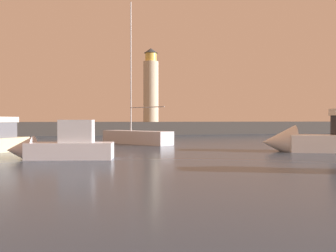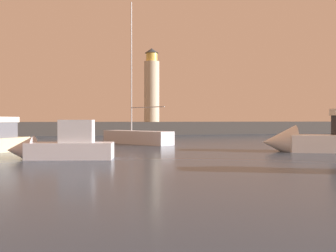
# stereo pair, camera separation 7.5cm
# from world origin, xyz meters

# --- Properties ---
(ground_plane) EXTENTS (220.00, 220.00, 0.00)m
(ground_plane) POSITION_xyz_m (0.00, 30.46, 0.00)
(ground_plane) COLOR #2D3D51
(breakwater) EXTENTS (84.39, 6.64, 2.12)m
(breakwater) POSITION_xyz_m (0.00, 60.93, 1.06)
(breakwater) COLOR #423F3D
(breakwater) RESTS_ON ground_plane
(lighthouse) EXTENTS (2.56, 2.56, 12.47)m
(lighthouse) POSITION_xyz_m (5.88, 60.93, 8.02)
(lighthouse) COLOR beige
(lighthouse) RESTS_ON breakwater
(motorboat_0) EXTENTS (6.82, 3.10, 2.78)m
(motorboat_0) POSITION_xyz_m (-7.72, 22.83, 0.77)
(motorboat_0) COLOR silver
(motorboat_0) RESTS_ON ground_plane
(motorboat_2) EXTENTS (9.76, 5.80, 3.95)m
(motorboat_2) POSITION_xyz_m (11.80, 23.56, 1.01)
(motorboat_2) COLOR white
(motorboat_2) RESTS_ON ground_plane
(sailboat_moored) EXTENTS (6.44, 8.00, 14.66)m
(sailboat_moored) POSITION_xyz_m (-0.53, 36.44, 0.74)
(sailboat_moored) COLOR silver
(sailboat_moored) RESTS_ON ground_plane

